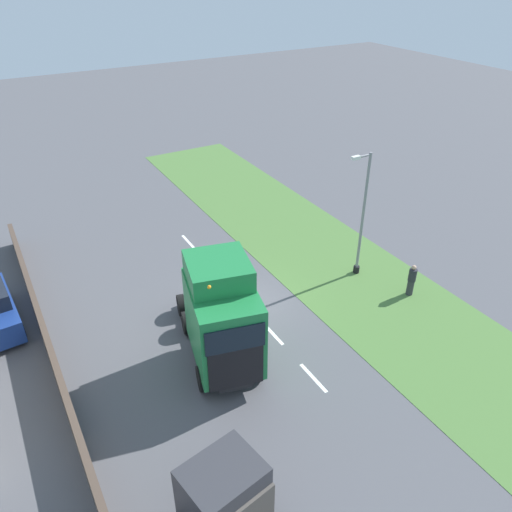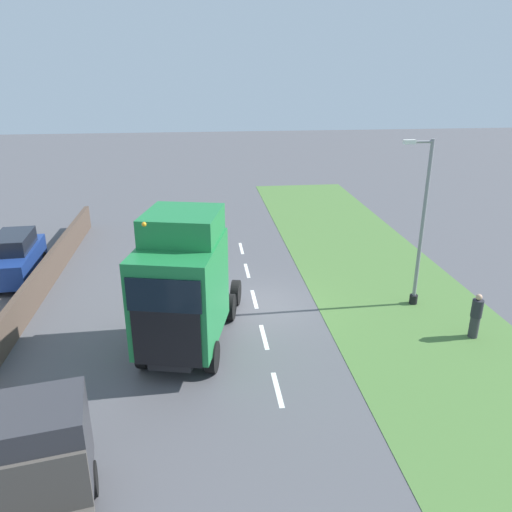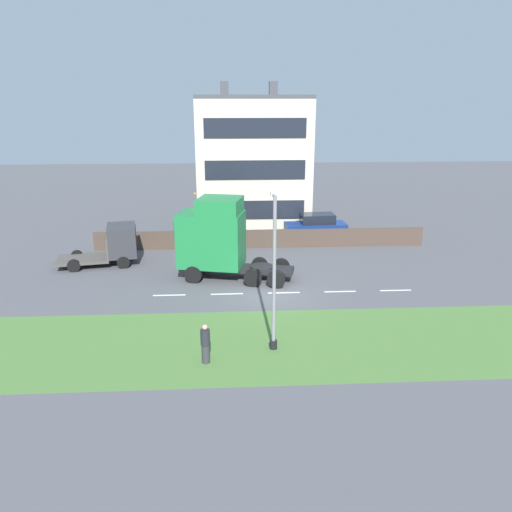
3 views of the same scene
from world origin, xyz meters
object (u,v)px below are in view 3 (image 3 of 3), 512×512
Objects in this scene: lamp_post at (274,281)px; pedestrian at (205,344)px; flatbed_truck at (115,244)px; lorry_cab at (216,238)px; parked_car at (316,228)px.

pedestrian is (-1.12, 2.89, -2.27)m from lamp_post.
flatbed_truck is 15.45m from lamp_post.
lamp_post is at bearing -68.83° from pedestrian.
flatbed_truck is 0.79× the size of lamp_post.
parked_car is at bearing -29.99° from lorry_cab.
parked_car is at bearing -15.68° from lamp_post.
flatbed_truck is 14.93m from parked_car.
flatbed_truck is at bearing 78.75° from lorry_cab.
pedestrian is (-18.31, 7.71, -0.17)m from parked_car.
lamp_post is at bearing 160.69° from parked_car.
lamp_post reaches higher than flatbed_truck.
flatbed_truck reaches higher than parked_car.
parked_car reaches higher than pedestrian.
pedestrian is (-10.35, 0.25, -1.62)m from lorry_cab.
flatbed_truck reaches higher than pedestrian.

